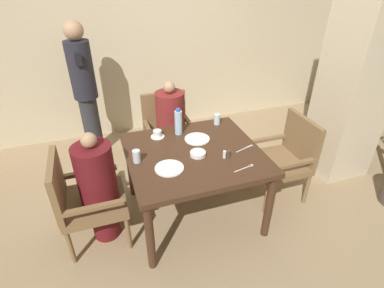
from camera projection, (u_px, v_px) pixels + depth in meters
ground_plane at (194, 212)px, 3.07m from camera, size 16.00×16.00×0.00m
wall_back at (144, 32)px, 3.97m from camera, size 8.00×0.06×2.80m
pillar_stone at (362, 58)px, 3.07m from camera, size 0.57×0.57×2.70m
dining_table at (194, 160)px, 2.74m from camera, size 1.19×1.10×0.73m
chair_left_side at (83, 198)px, 2.55m from camera, size 0.54×0.54×0.88m
diner_in_left_chair at (98, 187)px, 2.55m from camera, size 0.32×0.32×1.08m
chair_far_side at (168, 129)px, 3.60m from camera, size 0.54×0.54×0.88m
diner_in_far_chair at (171, 127)px, 3.43m from camera, size 0.32×0.32×1.12m
chair_right_side at (285, 156)px, 3.10m from camera, size 0.54×0.54×0.88m
standing_host at (85, 88)px, 3.59m from camera, size 0.28×0.32×1.67m
plate_main_left at (169, 168)px, 2.47m from camera, size 0.24×0.24×0.01m
plate_main_right at (197, 139)px, 2.87m from camera, size 0.24×0.24×0.01m
teacup_with_saucer at (157, 134)px, 2.90m from camera, size 0.13×0.13×0.07m
bowl_small at (198, 154)px, 2.63m from camera, size 0.14×0.14×0.04m
water_bottle at (178, 122)px, 2.91m from camera, size 0.07×0.07×0.27m
glass_tall_near at (137, 156)px, 2.53m from camera, size 0.07×0.07×0.11m
glass_tall_mid at (217, 119)px, 3.12m from camera, size 0.07×0.07×0.11m
salt_shaker at (224, 154)px, 2.59m from camera, size 0.03×0.03×0.07m
pepper_shaker at (229, 154)px, 2.60m from camera, size 0.03×0.03×0.07m
fork_beside_plate at (246, 168)px, 2.48m from camera, size 0.19×0.06×0.00m
knife_beside_plate at (245, 148)px, 2.74m from camera, size 0.20×0.08×0.00m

